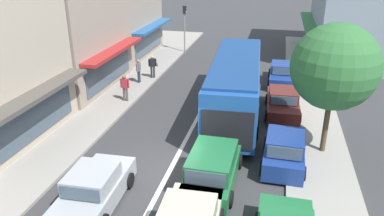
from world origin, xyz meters
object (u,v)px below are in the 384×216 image
wagon_queue_gap_filler (213,168)px  traffic_light_downstreet (185,21)px  street_tree_right (335,67)px  city_bus (236,82)px  pedestrian_browsing_midblock (125,86)px  parked_sedan_kerb_rear (282,74)px  parked_hatchback_kerb_second (284,150)px  sedan_queue_far_back (94,189)px  pedestrian_far_walker (139,69)px  parked_sedan_kerb_third (283,103)px  pedestrian_with_handbag_near (153,65)px

wagon_queue_gap_filler → traffic_light_downstreet: (-6.09, 19.77, 2.11)m
traffic_light_downstreet → street_tree_right: size_ratio=0.71×
city_bus → street_tree_right: street_tree_right is taller
traffic_light_downstreet → pedestrian_browsing_midblock: bearing=-92.7°
traffic_light_downstreet → pedestrian_browsing_midblock: (-0.59, -12.47, -1.79)m
parked_sedan_kerb_rear → street_tree_right: 10.33m
traffic_light_downstreet → parked_hatchback_kerb_second: bearing=-63.5°
wagon_queue_gap_filler → parked_sedan_kerb_rear: wagon_queue_gap_filler is taller
street_tree_right → pedestrian_browsing_midblock: 12.12m
city_bus → sedan_queue_far_back: city_bus is taller
sedan_queue_far_back → street_tree_right: (8.42, 5.89, 3.43)m
city_bus → pedestrian_far_walker: 7.93m
parked_hatchback_kerb_second → traffic_light_downstreet: bearing=116.5°
traffic_light_downstreet → pedestrian_far_walker: size_ratio=2.58×
parked_hatchback_kerb_second → pedestrian_far_walker: pedestrian_far_walker is taller
parked_sedan_kerb_third → pedestrian_browsing_midblock: 9.32m
sedan_queue_far_back → pedestrian_far_walker: pedestrian_far_walker is taller
sedan_queue_far_back → street_tree_right: street_tree_right is taller
sedan_queue_far_back → parked_hatchback_kerb_second: size_ratio=1.14×
parked_sedan_kerb_third → pedestrian_browsing_midblock: pedestrian_browsing_midblock is taller
parked_sedan_kerb_third → parked_sedan_kerb_rear: (-0.06, 5.38, 0.00)m
city_bus → wagon_queue_gap_filler: 7.30m
city_bus → sedan_queue_far_back: 10.32m
pedestrian_with_handbag_near → pedestrian_browsing_midblock: 4.65m
sedan_queue_far_back → traffic_light_downstreet: 22.25m
parked_sedan_kerb_third → pedestrian_with_handbag_near: 10.01m
parked_sedan_kerb_third → city_bus: bearing=-167.5°
city_bus → pedestrian_far_walker: city_bus is taller
wagon_queue_gap_filler → pedestrian_with_handbag_near: size_ratio=2.77×
parked_hatchback_kerb_second → parked_sedan_kerb_third: size_ratio=0.88×
parked_hatchback_kerb_second → parked_sedan_kerb_rear: 11.05m
pedestrian_browsing_midblock → wagon_queue_gap_filler: bearing=-47.5°
traffic_light_downstreet → sedan_queue_far_back: bearing=-84.5°
parked_hatchback_kerb_second → pedestrian_with_handbag_near: bearing=133.1°
sedan_queue_far_back → pedestrian_browsing_midblock: pedestrian_browsing_midblock is taller
pedestrian_browsing_midblock → sedan_queue_far_back: bearing=-74.1°
sedan_queue_far_back → parked_hatchback_kerb_second: parked_hatchback_kerb_second is taller
city_bus → parked_sedan_kerb_rear: city_bus is taller
pedestrian_with_handbag_near → pedestrian_browsing_midblock: bearing=-92.4°
city_bus → pedestrian_with_handbag_near: bearing=143.7°
wagon_queue_gap_filler → parked_sedan_kerb_rear: bearing=79.0°
parked_sedan_kerb_third → parked_sedan_kerb_rear: size_ratio=1.01×
parked_hatchback_kerb_second → traffic_light_downstreet: (-8.81, 17.65, 2.15)m
city_bus → street_tree_right: (4.51, -3.59, 2.21)m
parked_sedan_kerb_rear → parked_sedan_kerb_third: bearing=-89.4°
street_tree_right → pedestrian_browsing_midblock: bearing=161.7°
parked_sedan_kerb_rear → pedestrian_with_handbag_near: (-9.04, -1.23, 0.40)m
parked_sedan_kerb_rear → pedestrian_far_walker: bearing=-165.8°
parked_hatchback_kerb_second → parked_sedan_kerb_third: parked_hatchback_kerb_second is taller
sedan_queue_far_back → pedestrian_far_walker: bearing=103.6°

